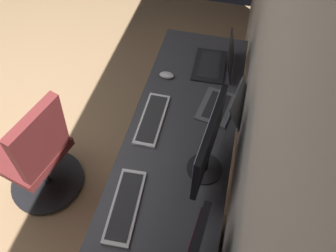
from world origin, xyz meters
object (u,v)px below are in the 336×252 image
at_px(laptop_leftmost, 218,62).
at_px(office_chair, 38,157).
at_px(laptop_left, 226,106).
at_px(mouse_spare, 167,75).
at_px(keyboard_main, 152,119).
at_px(monitor_secondary, 208,144).
at_px(keyboard_spare, 125,206).

relative_size(laptop_leftmost, office_chair, 0.37).
xyz_separation_m(laptop_leftmost, office_chair, (0.87, -1.07, -0.33)).
relative_size(laptop_left, mouse_spare, 3.31).
xyz_separation_m(laptop_leftmost, mouse_spare, (0.18, -0.33, -0.04)).
height_order(keyboard_main, office_chair, office_chair).
bearing_deg(mouse_spare, laptop_left, 64.54).
distance_m(laptop_left, office_chair, 1.31).
xyz_separation_m(monitor_secondary, keyboard_spare, (0.32, -0.36, -0.24)).
bearing_deg(mouse_spare, keyboard_main, 0.59).
height_order(laptop_leftmost, laptop_left, laptop_leftmost).
bearing_deg(keyboard_spare, keyboard_main, -178.38).
height_order(monitor_secondary, mouse_spare, monitor_secondary).
xyz_separation_m(monitor_secondary, laptop_leftmost, (-0.86, -0.05, -0.20)).
relative_size(monitor_secondary, keyboard_spare, 1.18).
bearing_deg(laptop_leftmost, keyboard_spare, -14.91).
bearing_deg(mouse_spare, laptop_leftmost, 118.67).
xyz_separation_m(laptop_leftmost, keyboard_spare, (1.18, -0.31, -0.04)).
height_order(laptop_leftmost, keyboard_spare, laptop_leftmost).
bearing_deg(keyboard_spare, mouse_spare, -178.79).
bearing_deg(keyboard_main, laptop_left, 113.31).
relative_size(monitor_secondary, laptop_leftmost, 1.41).
xyz_separation_m(monitor_secondary, office_chair, (0.02, -1.12, -0.53)).
height_order(keyboard_spare, office_chair, office_chair).
xyz_separation_m(laptop_leftmost, keyboard_main, (0.58, -0.33, -0.04)).
bearing_deg(office_chair, keyboard_main, 111.42).
distance_m(keyboard_spare, mouse_spare, 0.99).
relative_size(monitor_secondary, office_chair, 0.52).
xyz_separation_m(keyboard_main, mouse_spare, (-0.40, -0.00, 0.01)).
bearing_deg(laptop_leftmost, office_chair, -50.79).
height_order(keyboard_main, mouse_spare, mouse_spare).
bearing_deg(laptop_leftmost, monitor_secondary, 3.27).
distance_m(keyboard_main, mouse_spare, 0.40).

